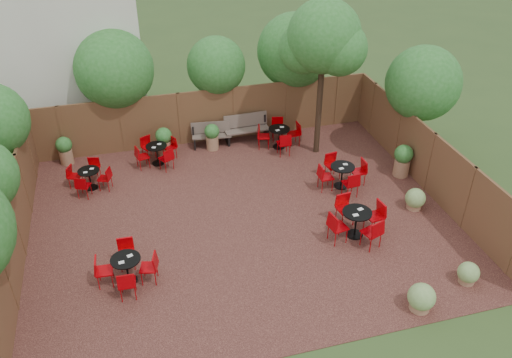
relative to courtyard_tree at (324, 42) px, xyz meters
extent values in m
plane|color=#354F23|center=(-3.51, -3.16, -4.00)|extent=(80.00, 80.00, 0.00)
cube|color=black|center=(-3.51, -3.16, -3.99)|extent=(12.00, 10.00, 0.02)
cube|color=brown|center=(-3.51, 1.84, -3.00)|extent=(12.00, 0.08, 2.00)
cube|color=brown|center=(-9.51, -3.16, -3.00)|extent=(0.08, 10.00, 2.00)
cube|color=brown|center=(2.49, -3.16, -3.00)|extent=(0.08, 10.00, 2.00)
cube|color=beige|center=(-8.01, 4.84, 0.00)|extent=(5.00, 4.00, 8.00)
sphere|color=#256721|center=(-6.51, 2.54, -1.19)|extent=(2.68, 2.68, 2.68)
sphere|color=#256721|center=(-3.01, 2.44, -1.37)|extent=(2.08, 2.08, 2.08)
sphere|color=#256721|center=(-0.01, 2.64, -1.17)|extent=(2.78, 2.78, 2.78)
sphere|color=#256721|center=(3.09, -1.16, -1.27)|extent=(2.44, 2.44, 2.44)
cylinder|color=black|center=(0.01, 0.01, -1.79)|extent=(0.26, 0.26, 4.38)
sphere|color=#256721|center=(0.01, 0.01, 0.18)|extent=(2.36, 2.36, 2.36)
sphere|color=#256721|center=(-0.49, 0.41, -0.30)|extent=(1.65, 1.65, 1.65)
sphere|color=#256721|center=(0.41, -0.39, -0.13)|extent=(1.72, 1.72, 1.72)
cube|color=brown|center=(-3.48, 1.39, -3.58)|extent=(1.43, 0.59, 0.05)
cube|color=brown|center=(-3.48, 1.57, -3.33)|extent=(1.39, 0.28, 0.42)
cube|color=black|center=(-4.12, 1.39, -3.79)|extent=(0.11, 0.42, 0.37)
cube|color=black|center=(-2.85, 1.39, -3.79)|extent=(0.11, 0.42, 0.37)
cube|color=brown|center=(-2.18, 1.39, -3.52)|extent=(1.64, 0.54, 0.05)
cube|color=brown|center=(-2.18, 1.61, -3.22)|extent=(1.62, 0.18, 0.49)
cube|color=black|center=(-2.91, 1.39, -3.76)|extent=(0.08, 0.49, 0.43)
cube|color=black|center=(-1.44, 1.39, -3.76)|extent=(0.08, 0.49, 0.43)
cylinder|color=black|center=(-6.88, -4.92, -3.97)|extent=(0.43, 0.43, 0.03)
cylinder|color=black|center=(-6.88, -4.92, -3.62)|extent=(0.05, 0.05, 0.69)
cylinder|color=black|center=(-6.88, -4.92, -3.26)|extent=(0.75, 0.75, 0.03)
cube|color=white|center=(-6.76, -4.84, -3.24)|extent=(0.15, 0.12, 0.01)
cube|color=white|center=(-6.98, -5.03, -3.24)|extent=(0.15, 0.12, 0.01)
cylinder|color=black|center=(-1.18, 0.64, -3.96)|extent=(0.44, 0.44, 0.03)
cylinder|color=black|center=(-1.18, 0.64, -3.61)|extent=(0.05, 0.05, 0.70)
cylinder|color=black|center=(-1.18, 0.64, -3.25)|extent=(0.76, 0.76, 0.03)
cube|color=white|center=(-1.06, 0.72, -3.22)|extent=(0.15, 0.11, 0.02)
cube|color=white|center=(-1.28, 0.52, -3.22)|extent=(0.15, 0.11, 0.02)
cylinder|color=black|center=(-0.64, -4.73, -3.96)|extent=(0.47, 0.47, 0.03)
cylinder|color=black|center=(-0.64, -4.73, -3.58)|extent=(0.05, 0.05, 0.75)
cylinder|color=black|center=(-0.64, -4.73, -3.19)|extent=(0.82, 0.82, 0.03)
cube|color=white|center=(-0.51, -4.64, -3.17)|extent=(0.17, 0.14, 0.02)
cube|color=white|center=(-0.75, -4.86, -3.17)|extent=(0.17, 0.14, 0.02)
cylinder|color=black|center=(-7.74, -0.31, -3.97)|extent=(0.39, 0.39, 0.03)
cylinder|color=black|center=(-7.74, -0.31, -3.65)|extent=(0.04, 0.04, 0.62)
cylinder|color=black|center=(-7.74, -0.31, -3.33)|extent=(0.67, 0.67, 0.03)
cube|color=white|center=(-7.63, -0.24, -3.31)|extent=(0.14, 0.11, 0.01)
cube|color=white|center=(-7.83, -0.42, -3.31)|extent=(0.14, 0.11, 0.01)
cylinder|color=black|center=(-5.52, 0.64, -3.97)|extent=(0.41, 0.41, 0.03)
cylinder|color=black|center=(-5.52, 0.64, -3.63)|extent=(0.05, 0.05, 0.66)
cylinder|color=black|center=(-5.52, 0.64, -3.30)|extent=(0.71, 0.71, 0.03)
cube|color=white|center=(-5.41, 0.71, -3.28)|extent=(0.16, 0.13, 0.01)
cube|color=white|center=(-5.61, 0.53, -3.28)|extent=(0.16, 0.13, 0.01)
cylinder|color=black|center=(-0.03, -2.33, -3.96)|extent=(0.44, 0.44, 0.03)
cylinder|color=black|center=(-0.03, -2.33, -3.61)|extent=(0.05, 0.05, 0.71)
cylinder|color=black|center=(-0.03, -2.33, -3.24)|extent=(0.77, 0.77, 0.03)
cube|color=white|center=(0.09, -2.25, -3.22)|extent=(0.15, 0.12, 0.02)
cube|color=white|center=(-0.13, -2.45, -3.22)|extent=(0.15, 0.12, 0.02)
cylinder|color=#94684A|center=(-5.20, 1.18, -3.71)|extent=(0.47, 0.47, 0.54)
sphere|color=#256721|center=(-5.20, 1.18, -3.23)|extent=(0.57, 0.57, 0.57)
cylinder|color=#94684A|center=(-3.51, 1.16, -3.73)|extent=(0.44, 0.44, 0.50)
sphere|color=#256721|center=(-3.51, 1.16, -3.28)|extent=(0.53, 0.53, 0.53)
cylinder|color=#94684A|center=(-8.52, 1.49, -3.72)|extent=(0.45, 0.45, 0.52)
sphere|color=#256721|center=(-8.52, 1.49, -3.26)|extent=(0.54, 0.54, 0.54)
cylinder|color=#94684A|center=(2.14, -2.22, -3.69)|extent=(0.50, 0.50, 0.58)
sphere|color=#256721|center=(2.14, -2.22, -3.18)|extent=(0.60, 0.60, 0.60)
cylinder|color=#94684A|center=(1.29, -7.19, -3.89)|extent=(0.39, 0.39, 0.18)
sphere|color=#74994F|center=(1.29, -7.19, -3.67)|extent=(0.54, 0.54, 0.54)
cylinder|color=#94684A|center=(-0.31, -7.68, -3.87)|extent=(0.48, 0.48, 0.22)
sphere|color=#74994F|center=(-0.31, -7.68, -3.60)|extent=(0.65, 0.65, 0.65)
cylinder|color=#94684A|center=(1.63, -4.00, -3.88)|extent=(0.44, 0.44, 0.20)
sphere|color=#74994F|center=(1.63, -4.00, -3.63)|extent=(0.60, 0.60, 0.60)
camera|label=1|loc=(-6.38, -15.18, 5.39)|focal=37.02mm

